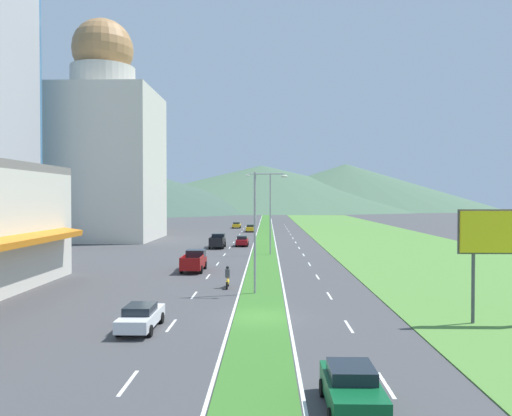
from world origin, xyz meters
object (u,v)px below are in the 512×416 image
Objects in this scene: street_lamp_mid at (268,208)px; car_3 at (352,388)px; pickup_truck_0 at (194,261)px; car_4 at (237,225)px; car_0 at (141,317)px; billboard_roadside at (507,237)px; car_2 at (251,228)px; motorcycle_rider at (228,279)px; pickup_truck_1 at (218,241)px; car_1 at (242,241)px; street_lamp_near at (258,224)px.

street_lamp_mid is 2.55× the size of car_3.
car_4 is at bearing 0.05° from pickup_truck_0.
street_lamp_mid is 37.86m from car_0.
pickup_truck_0 is at bearing 135.35° from billboard_roadside.
street_lamp_mid is 2.43× the size of car_2.
billboard_roadside is 3.35× the size of motorcycle_rider.
car_4 is (-7.50, 56.85, -5.29)m from street_lamp_mid.
street_lamp_mid is 1.96× the size of pickup_truck_0.
billboard_roadside reaches higher than pickup_truck_1.
street_lamp_mid is at bearing -141.16° from pickup_truck_1.
car_1 reaches higher than car_0.
street_lamp_mid is 12.78m from pickup_truck_1.
car_1 is 31.78m from car_2.
car_4 is at bearing 4.57° from car_1.
car_4 is at bearing 2.98° from motorcycle_rider.
pickup_truck_0 is at bearing 176.25° from car_2.
motorcycle_rider is at bearing -156.55° from pickup_truck_0.
pickup_truck_1 is (-7.36, 9.14, -5.05)m from street_lamp_mid.
street_lamp_near is 2.00× the size of car_0.
motorcycle_rider is at bearing -179.70° from car_2.
car_2 is at bearing 94.81° from street_lamp_mid.
pickup_truck_0 and pickup_truck_1 have the same top height.
pickup_truck_0 reaches higher than car_2.
pickup_truck_0 is (-7.43, -14.17, -5.05)m from street_lamp_mid.
pickup_truck_1 is at bearing 128.84° from street_lamp_mid.
car_0 is 93.66m from car_4.
car_4 is (-21.32, 92.02, -4.34)m from billboard_roadside.
street_lamp_near reaches higher than car_2.
billboard_roadside is at bearing -31.46° from street_lamp_near.
motorcycle_rider reaches higher than car_0.
car_2 is 1.05× the size of car_3.
car_0 is at bearing 163.83° from motorcycle_rider.
car_3 is at bearing -136.31° from car_0.
car_1 is 0.74× the size of pickup_truck_1.
car_3 is at bearing -86.54° from street_lamp_mid.
car_0 is 0.86× the size of pickup_truck_1.
street_lamp_near is 2.25× the size of car_3.
street_lamp_near is at bearing -151.04° from pickup_truck_0.
street_lamp_mid is 24.49m from motorcycle_rider.
motorcycle_rider is at bearing 134.86° from street_lamp_near.
car_0 is 1.13× the size of car_3.
street_lamp_near is at bearing -135.14° from motorcycle_rider.
motorcycle_rider reaches higher than car_2.
pickup_truck_1 is (-21.18, 44.31, -4.10)m from billboard_roadside.
car_0 is at bearing -100.93° from street_lamp_mid.
car_2 is at bearing -175.89° from car_3.
car_3 is 104.61m from car_4.
billboard_roadside is at bearing -134.65° from pickup_truck_0.
car_2 is at bearing 102.53° from billboard_roadside.
car_3 is at bearing -175.89° from car_2.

